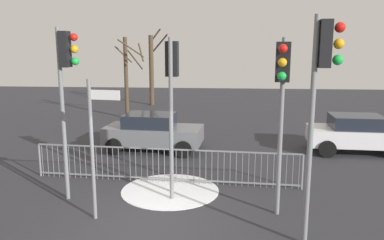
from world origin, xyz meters
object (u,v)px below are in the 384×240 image
Objects in this scene: car_white_near at (358,133)px; direction_sign_post at (94,143)px; bare_tree_left at (127,76)px; traffic_light_foreground_right at (172,82)px; traffic_light_rear_right at (66,76)px; traffic_light_mid_right at (282,88)px; bare_tree_centre at (151,68)px; car_grey_far at (153,131)px; traffic_light_foreground_left at (321,81)px.

direction_sign_post is at bearing -138.47° from car_white_near.
traffic_light_foreground_right is at bearing -70.12° from bare_tree_left.
bare_tree_left is at bearing -172.42° from traffic_light_rear_right.
direction_sign_post is (-4.31, -0.49, -1.27)m from traffic_light_mid_right.
direction_sign_post is at bearing -83.47° from bare_tree_centre.
traffic_light_rear_right is 0.99× the size of bare_tree_left.
direction_sign_post is 6.33m from car_grey_far.
car_grey_far is (0.20, 6.23, -1.10)m from direction_sign_post.
traffic_light_foreground_left is at bearing -29.74° from traffic_light_foreground_right.
bare_tree_left reaches higher than direction_sign_post.
car_grey_far is at bearing 166.68° from traffic_light_rear_right.
traffic_light_rear_right is at bearing -146.75° from car_white_near.
traffic_light_mid_right is at bearing -14.63° from traffic_light_foreground_right.
traffic_light_mid_right is 1.09× the size of car_grey_far.
bare_tree_left is at bearing -94.53° from bare_tree_centre.
traffic_light_foreground_right is 2.72m from traffic_light_rear_right.
bare_tree_centre is (-6.40, 17.82, -0.49)m from traffic_light_mid_right.
traffic_light_rear_right is 1.17× the size of car_white_near.
bare_tree_centre is at bearing 105.25° from car_grey_far.
bare_tree_left is at bearing -49.39° from traffic_light_mid_right.
direction_sign_post is 0.86× the size of car_white_near.
traffic_light_foreground_left is 8.54m from car_white_near.
traffic_light_mid_right reaches higher than direction_sign_post.
car_white_near is at bearing 46.96° from direction_sign_post.
direction_sign_post is at bearing -95.20° from traffic_light_foreground_left.
bare_tree_left reaches higher than traffic_light_rear_right.
traffic_light_foreground_left is 15.67m from bare_tree_left.
traffic_light_foreground_right reaches higher than car_white_near.
traffic_light_foreground_right reaches higher than direction_sign_post.
car_grey_far is at bearing 112.82° from traffic_light_foreground_right.
traffic_light_foreground_left is 1.19× the size of car_grey_far.
car_grey_far is at bearing -142.16° from traffic_light_foreground_left.
traffic_light_mid_right is 1.44m from traffic_light_foreground_left.
traffic_light_foreground_right is 0.95× the size of traffic_light_rear_right.
traffic_light_foreground_right is 1.01× the size of traffic_light_mid_right.
traffic_light_foreground_left is at bearing -111.58° from car_white_near.
traffic_light_rear_right is 11.05m from car_white_near.
traffic_light_rear_right is at bearing -99.38° from car_grey_far.
traffic_light_foreground_right is 12.24m from bare_tree_left.
bare_tree_centre is at bearing -58.27° from traffic_light_mid_right.
traffic_light_rear_right is at bearing -86.54° from bare_tree_centre.
bare_tree_centre is (-3.73, 16.82, -0.51)m from traffic_light_foreground_right.
car_grey_far and car_white_near have the same top height.
traffic_light_foreground_right is at bearing -139.44° from car_white_near.
traffic_light_mid_right is at bearing 83.64° from traffic_light_rear_right.
bare_tree_centre is at bearing -175.99° from traffic_light_rear_right.
bare_tree_left is (-2.52, 12.98, 0.59)m from direction_sign_post.
car_grey_far is (-4.11, 5.74, -2.37)m from traffic_light_mid_right.
bare_tree_left is (-6.82, 12.49, -0.68)m from traffic_light_mid_right.
traffic_light_mid_right is 4.52m from direction_sign_post.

